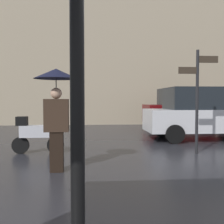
{
  "coord_description": "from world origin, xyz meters",
  "views": [
    {
      "loc": [
        -0.06,
        -2.11,
        1.48
      ],
      "look_at": [
        0.52,
        4.87,
        1.15
      ],
      "focal_mm": 43.85,
      "sensor_mm": 36.0,
      "label": 1
    }
  ],
  "objects_px": {
    "parked_car_left": "(188,109)",
    "parked_car_right": "(204,113)",
    "pedestrian_with_umbrella": "(56,96)",
    "parked_scooter": "(36,133)",
    "street_signpost": "(197,91)"
  },
  "relations": [
    {
      "from": "parked_car_right",
      "to": "street_signpost",
      "type": "relative_size",
      "value": 1.56
    },
    {
      "from": "parked_car_right",
      "to": "pedestrian_with_umbrella",
      "type": "bearing_deg",
      "value": 23.34
    },
    {
      "from": "pedestrian_with_umbrella",
      "to": "street_signpost",
      "type": "relative_size",
      "value": 0.75
    },
    {
      "from": "parked_scooter",
      "to": "street_signpost",
      "type": "relative_size",
      "value": 0.5
    },
    {
      "from": "parked_car_left",
      "to": "parked_car_right",
      "type": "bearing_deg",
      "value": -86.47
    },
    {
      "from": "parked_car_left",
      "to": "street_signpost",
      "type": "distance_m",
      "value": 6.25
    },
    {
      "from": "parked_scooter",
      "to": "parked_car_left",
      "type": "relative_size",
      "value": 0.32
    },
    {
      "from": "pedestrian_with_umbrella",
      "to": "parked_scooter",
      "type": "bearing_deg",
      "value": 70.26
    },
    {
      "from": "pedestrian_with_umbrella",
      "to": "parked_car_right",
      "type": "distance_m",
      "value": 6.37
    },
    {
      "from": "street_signpost",
      "to": "pedestrian_with_umbrella",
      "type": "bearing_deg",
      "value": -156.15
    },
    {
      "from": "parked_car_left",
      "to": "street_signpost",
      "type": "bearing_deg",
      "value": -93.77
    },
    {
      "from": "parked_car_left",
      "to": "pedestrian_with_umbrella",
      "type": "bearing_deg",
      "value": -112.07
    },
    {
      "from": "parked_car_left",
      "to": "parked_car_right",
      "type": "distance_m",
      "value": 3.46
    },
    {
      "from": "parked_scooter",
      "to": "street_signpost",
      "type": "xyz_separation_m",
      "value": [
        4.35,
        -0.38,
        1.15
      ]
    },
    {
      "from": "parked_car_left",
      "to": "parked_scooter",
      "type": "bearing_deg",
      "value": -124.42
    }
  ]
}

